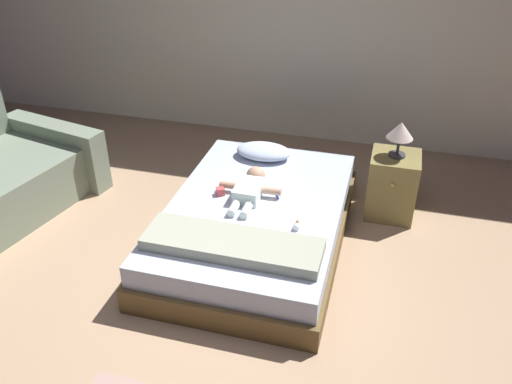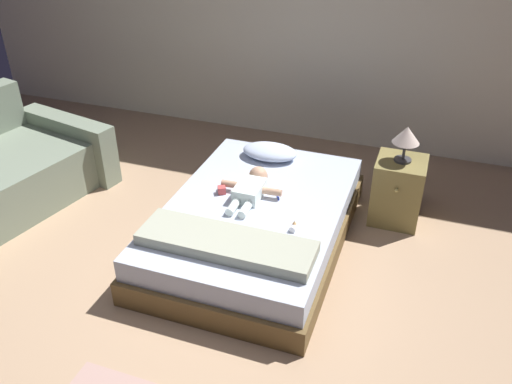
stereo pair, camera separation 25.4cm
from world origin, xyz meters
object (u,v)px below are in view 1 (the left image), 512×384
Objects in this scene: lamp at (400,132)px; pillow at (264,151)px; baby at (250,188)px; toothbrush at (276,193)px; baby_bottle at (298,224)px; toy_block at (220,191)px; nightstand at (392,185)px; bed at (256,223)px.

pillow is at bearing 177.86° from lamp.
baby is 3.96× the size of toothbrush.
pillow is 3.27× the size of toothbrush.
pillow is 4.80× the size of baby_bottle.
pillow is 0.73m from toy_block.
nightstand reaches higher than pillow.
pillow is at bearing 177.86° from nightstand.
baby is (-0.08, 0.11, 0.25)m from bed.
toothbrush is at bearing 54.98° from bed.
nightstand is at bearing 35.10° from bed.
toothbrush is 0.27× the size of nightstand.
lamp is (1.09, 0.60, 0.35)m from baby.
toy_block is (-0.23, -0.06, -0.03)m from baby.
pillow is at bearing 76.49° from toy_block.
nightstand is 0.50m from lamp.
toy_block is 0.80× the size of baby_bottle.
baby_bottle is at bearing -37.03° from baby.
baby_bottle is at bearing -123.85° from lamp.
baby_bottle reaches higher than toothbrush.
toy_block is at bearing 171.68° from bed.
bed is at bearing -8.32° from toy_block.
bed is 20.03× the size of baby_bottle.
nightstand is 1.15m from baby_bottle.
lamp reaches higher than bed.
lamp is at bearing 56.15° from baby_bottle.
toothbrush is 0.48m from baby_bottle.
pillow is 1.16m from nightstand.
nightstand is (0.89, 0.54, -0.10)m from toothbrush.
nightstand reaches higher than bed.
nightstand is 1.48m from toy_block.
toy_block is at bearing -103.51° from pillow.
bed is 3.67× the size of nightstand.
baby is at bearing -162.04° from toothbrush.
bed is at bearing -144.90° from lamp.
pillow is 0.82× the size of baby.
baby_bottle is (0.26, -0.41, 0.02)m from toothbrush.
toothbrush is 1.05m from nightstand.
toothbrush is (0.12, 0.17, 0.20)m from bed.
bed is 0.49m from baby_bottle.
lamp reaches higher than nightstand.
pillow is 0.65m from baby.
baby is 0.57m from baby_bottle.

